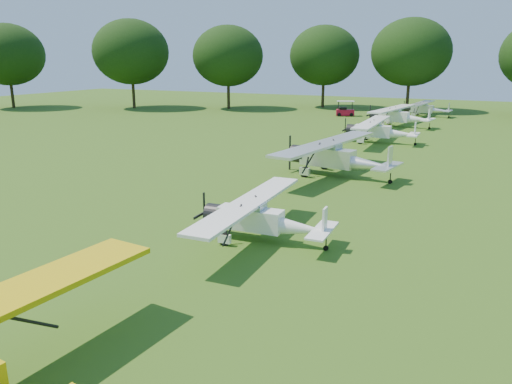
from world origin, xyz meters
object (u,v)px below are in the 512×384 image
at_px(aircraft_6, 398,115).
at_px(golf_cart, 345,111).
at_px(aircraft_4, 336,155).
at_px(aircraft_7, 425,108).
at_px(aircraft_5, 378,129).
at_px(aircraft_3, 260,217).

relative_size(aircraft_6, golf_cart, 4.37).
distance_m(aircraft_4, aircraft_7, 37.93).
bearing_deg(golf_cart, aircraft_4, -94.52).
bearing_deg(aircraft_4, golf_cart, 113.83).
bearing_deg(aircraft_7, aircraft_5, -86.31).
height_order(aircraft_6, aircraft_7, aircraft_6).
bearing_deg(aircraft_7, aircraft_3, -83.94).
distance_m(aircraft_4, golf_cart, 35.08).
bearing_deg(aircraft_4, aircraft_3, -78.06).
xyz_separation_m(aircraft_4, golf_cart, (-8.85, 33.94, -0.71)).
height_order(aircraft_4, aircraft_6, aircraft_4).
bearing_deg(aircraft_5, aircraft_4, -90.04).
bearing_deg(aircraft_3, aircraft_6, 89.72).
xyz_separation_m(aircraft_3, aircraft_4, (-0.61, 12.72, 0.31)).
relative_size(aircraft_3, golf_cart, 3.52).
relative_size(aircraft_5, aircraft_6, 0.92).
relative_size(aircraft_4, aircraft_7, 1.23).
xyz_separation_m(aircraft_3, golf_cart, (-9.46, 46.66, -0.40)).
bearing_deg(aircraft_3, aircraft_7, 87.69).
xyz_separation_m(aircraft_5, aircraft_6, (-0.37, 11.75, 0.09)).
bearing_deg(aircraft_7, golf_cart, -151.20).
xyz_separation_m(aircraft_5, aircraft_7, (1.03, 23.70, -0.09)).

